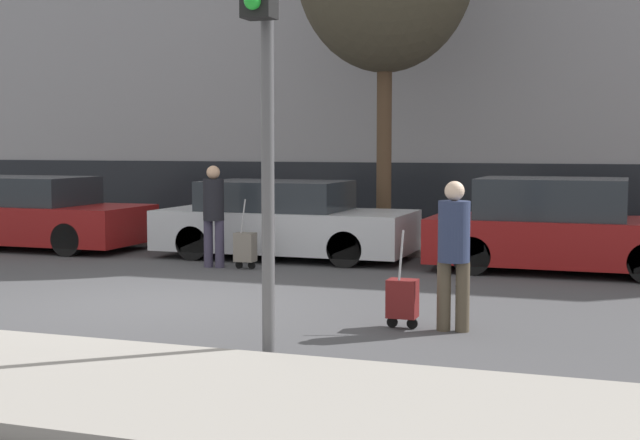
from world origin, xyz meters
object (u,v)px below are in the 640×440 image
trolley_left (245,247)px  parked_car_2 (559,229)px  parked_bicycle (534,224)px  traffic_light (263,57)px  parked_car_1 (283,222)px  pedestrian_left (214,210)px  trolley_right (402,299)px  parked_car_0 (31,215)px  pedestrian_right (454,247)px

trolley_left → parked_car_2: bearing=15.8°
trolley_left → parked_bicycle: (4.10, 4.18, 0.14)m
parked_car_2 → traffic_light: size_ratio=1.05×
parked_bicycle → parked_car_1: bearing=-147.0°
parked_car_2 → trolley_left: bearing=-164.2°
parked_bicycle → pedestrian_left: bearing=-138.0°
trolley_left → trolley_right: trolley_left is taller
parked_car_0 → parked_bicycle: (9.19, 2.90, -0.16)m
parked_car_1 → pedestrian_left: (-0.60, -1.55, 0.30)m
trolley_left → traffic_light: bearing=-64.2°
traffic_light → pedestrian_right: bearing=53.4°
parked_car_0 → parked_car_1: bearing=3.0°
parked_car_1 → traffic_light: (2.63, -7.08, 2.14)m
parked_car_2 → pedestrian_right: bearing=-98.1°
traffic_light → parked_bicycle: bearing=81.6°
trolley_left → traffic_light: size_ratio=0.29×
parked_car_2 → pedestrian_left: bearing=-165.6°
pedestrian_right → traffic_light: size_ratio=0.41×
parked_car_2 → pedestrian_right: 5.06m
parked_car_0 → pedestrian_right: pedestrian_right is taller
trolley_left → traffic_light: (2.67, -5.54, 2.43)m
parked_car_1 → pedestrian_right: size_ratio=2.76×
parked_car_2 → parked_bicycle: bearing=103.5°
parked_car_0 → pedestrian_left: (4.53, -1.29, 0.29)m
parked_car_1 → parked_bicycle: parked_car_1 is taller
traffic_light → trolley_right: bearing=65.3°
parked_car_1 → trolley_left: bearing=-91.7°
trolley_right → traffic_light: traffic_light is taller
parked_car_1 → parked_car_2: parked_car_2 is taller
pedestrian_right → traffic_light: bearing=-130.3°
trolley_left → parked_bicycle: trolley_left is taller
pedestrian_left → pedestrian_right: pedestrian_left is taller
pedestrian_left → parked_bicycle: bearing=-139.3°
pedestrian_right → parked_bicycle: size_ratio=0.91×
parked_car_0 → trolley_left: bearing=-14.1°
parked_bicycle → parked_car_0: bearing=-162.5°
parked_bicycle → pedestrian_right: bearing=-90.2°
parked_car_1 → parked_bicycle: bearing=33.0°
parked_car_1 → parked_car_2: 4.74m
parked_car_0 → pedestrian_left: pedestrian_left is taller
trolley_right → parked_bicycle: bearing=85.8°
trolley_right → parked_bicycle: (0.58, 7.87, 0.17)m
parked_car_2 → trolley_right: (-1.26, -5.04, -0.35)m
parked_car_1 → traffic_light: bearing=-69.6°
parked_car_2 → parked_car_0: bearing=-179.5°
trolley_left → trolley_right: 5.10m
parked_car_2 → traffic_light: 7.51m
traffic_light → trolley_left: bearing=115.8°
parked_car_1 → trolley_right: 6.29m
parked_car_0 → trolley_right: 9.94m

